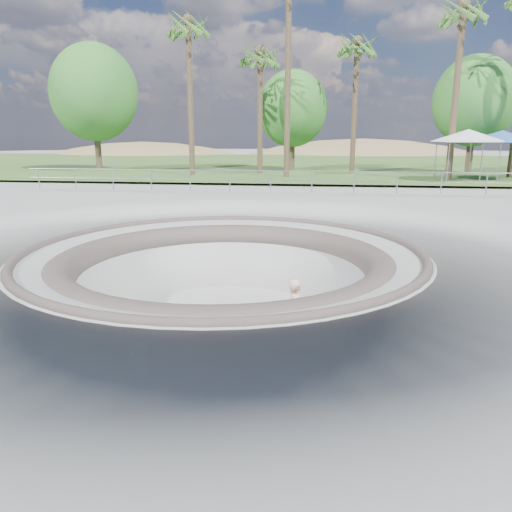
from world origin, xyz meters
name	(u,v)px	position (x,y,z in m)	size (l,w,h in m)	color
ground	(223,251)	(0.00, 0.00, 0.00)	(180.00, 180.00, 0.00)	#989994
skate_bowl	(224,318)	(0.00, 0.00, -1.83)	(14.00, 14.00, 4.10)	#989994
grass_strip	(295,164)	(0.00, 34.00, 0.22)	(180.00, 36.00, 0.12)	#365C24
distant_hills	(330,207)	(3.78, 57.17, -7.02)	(103.20, 45.00, 28.60)	olive
safety_railing	(270,181)	(0.00, 12.00, 0.69)	(25.00, 0.06, 1.03)	gray
skateboard	(295,348)	(1.97, -1.60, -1.84)	(0.78, 0.28, 0.08)	brown
skater	(296,314)	(1.97, -1.60, -1.02)	(0.59, 0.38, 1.61)	#DAA78D
canopy_white	(468,136)	(10.59, 18.00, 2.79)	(5.68, 5.68, 2.87)	gray
canopy_blue	(502,136)	(12.71, 18.91, 2.75)	(5.58, 5.58, 2.82)	gray
palm_a	(188,30)	(-5.93, 19.94, 9.06)	(2.60, 2.60, 10.27)	#4F3F2D
palm_b	(260,59)	(-1.72, 21.87, 7.62)	(2.60, 2.60, 8.72)	#4F3F2D
palm_d	(357,49)	(4.57, 24.12, 8.39)	(2.60, 2.60, 9.54)	#4F3F2D
palm_e	(463,17)	(9.84, 18.54, 9.11)	(2.60, 2.60, 10.32)	#4F3F2D
bushy_tree_left	(94,93)	(-13.74, 23.04, 5.72)	(6.20, 5.64, 8.95)	#4F3F2D
bushy_tree_mid	(292,109)	(0.22, 25.36, 4.64)	(5.00, 4.54, 7.21)	#4F3F2D
bushy_tree_right	(475,101)	(12.23, 23.34, 4.95)	(5.35, 4.86, 7.72)	#4F3F2D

